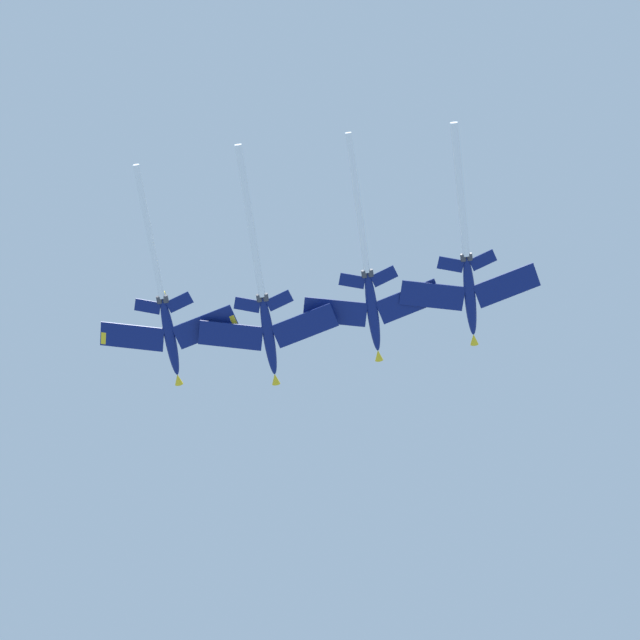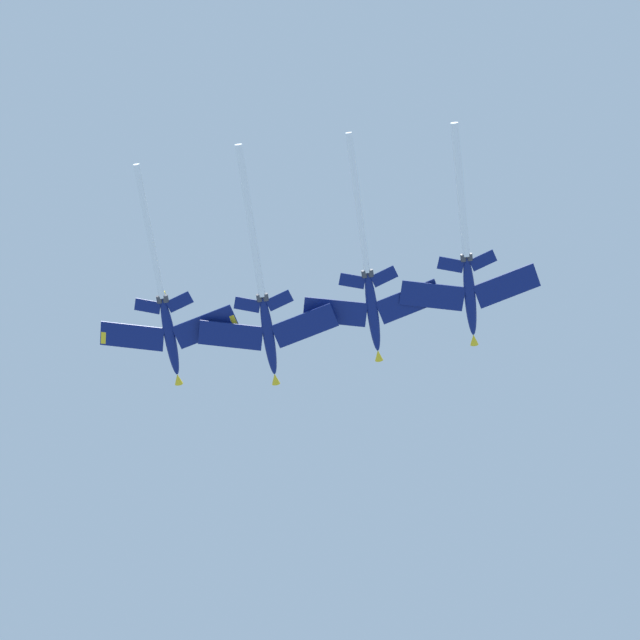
% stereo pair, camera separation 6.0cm
% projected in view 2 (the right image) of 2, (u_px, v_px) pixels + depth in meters
% --- Properties ---
extents(jet_far_left, '(32.10, 19.82, 6.82)m').
position_uv_depth(jet_far_left, '(165.00, 311.00, 156.64)').
color(jet_far_left, navy).
extents(jet_inner_left, '(34.41, 19.82, 6.71)m').
position_uv_depth(jet_inner_left, '(263.00, 300.00, 155.15)').
color(jet_inner_left, navy).
extents(jet_centre, '(32.83, 19.87, 6.18)m').
position_uv_depth(jet_centre, '(369.00, 284.00, 156.38)').
color(jet_centre, navy).
extents(jet_inner_right, '(31.74, 19.83, 6.53)m').
position_uv_depth(jet_inner_right, '(467.00, 263.00, 155.12)').
color(jet_inner_right, navy).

